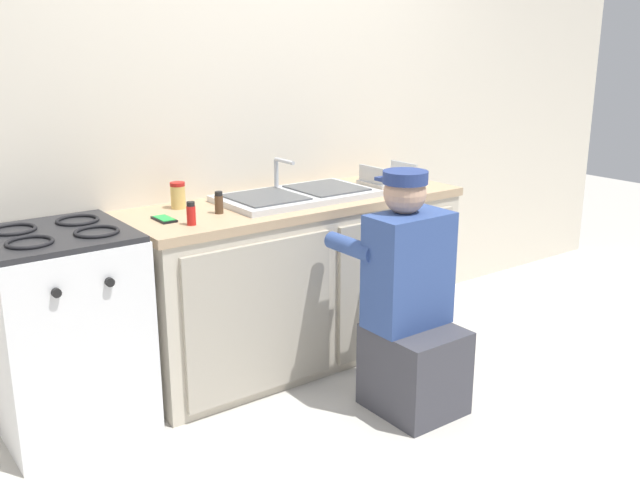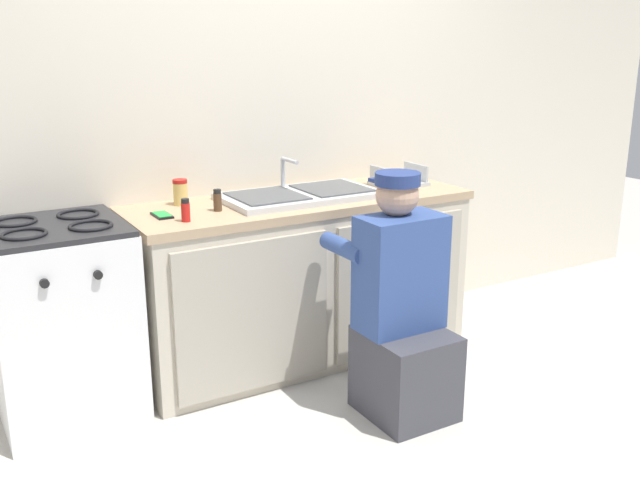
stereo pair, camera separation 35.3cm
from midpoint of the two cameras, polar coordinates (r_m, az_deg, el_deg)
ground_plane at (r=3.71m, az=3.58°, el=-10.80°), size 12.00×12.00×0.00m
back_wall at (r=3.89m, az=-1.53°, el=9.77°), size 6.00×0.10×2.50m
counter_cabinet at (r=3.77m, az=1.21°, el=-3.49°), size 1.76×0.62×0.83m
countertop at (r=3.66m, az=1.18°, el=2.99°), size 1.80×0.62×0.04m
sink_double_basin at (r=3.65m, az=1.16°, el=3.62°), size 0.80×0.44×0.19m
stove_range at (r=3.33m, az=-17.08°, el=-6.24°), size 0.59×0.62×0.90m
plumber_person at (r=3.24m, az=9.68°, el=-6.11°), size 0.42×0.61×1.10m
dish_rack_tray at (r=4.03m, az=8.82°, el=4.68°), size 0.28×0.22×0.11m
condiment_jar at (r=3.53m, az=-8.32°, el=3.77°), size 0.07×0.07×0.13m
spice_bottle_red at (r=3.20m, az=-7.63°, el=2.32°), size 0.04×0.04×0.10m
cell_phone at (r=3.32m, az=-9.60°, el=1.94°), size 0.07×0.14×0.01m
spice_bottle_pepper at (r=3.39m, az=-5.26°, el=3.13°), size 0.04×0.04×0.10m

